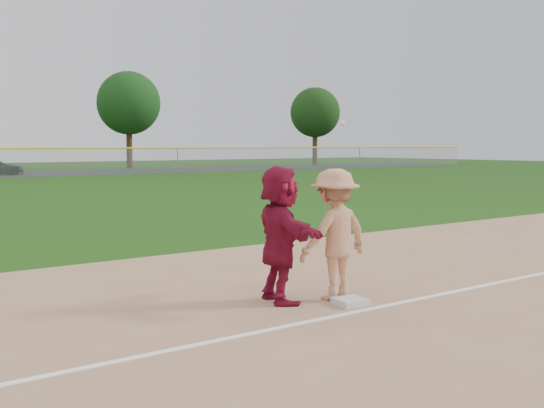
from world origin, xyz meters
TOP-DOWN VIEW (x-y plane):
  - ground at (0.00, 0.00)m, footprint 160.00×160.00m
  - foul_line at (0.00, -0.80)m, footprint 60.00×0.10m
  - first_base at (-0.10, -0.45)m, footprint 0.47×0.47m
  - base_runner at (-0.77, 0.30)m, footprint 1.06×1.90m
  - first_base_play at (-0.03, -0.03)m, footprint 1.26×0.76m
  - tree_3 at (22.00, 52.80)m, footprint 6.00×6.00m
  - tree_4 at (44.00, 51.20)m, footprint 5.60×5.60m

SIDE VIEW (x-z plane):
  - ground at x=0.00m, z-range 0.00..0.00m
  - foul_line at x=0.00m, z-range 0.02..0.03m
  - first_base at x=-0.10m, z-range 0.02..0.11m
  - first_base_play at x=-0.03m, z-range -0.33..2.26m
  - base_runner at x=-0.77m, z-range 0.02..1.97m
  - tree_4 at x=44.00m, z-range 1.51..10.18m
  - tree_3 at x=22.00m, z-range 1.57..10.76m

